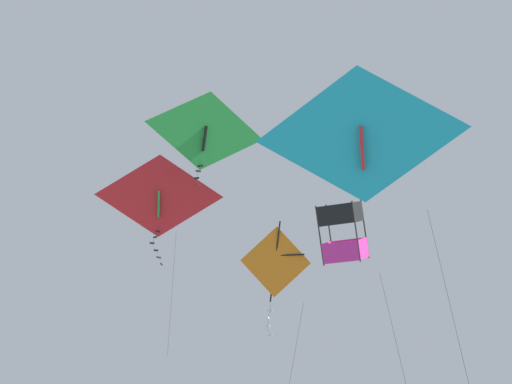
{
  "coord_description": "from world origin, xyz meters",
  "views": [
    {
      "loc": [
        8.64,
        16.06,
        12.48
      ],
      "look_at": [
        -4.51,
        0.21,
        20.38
      ],
      "focal_mm": 53.16,
      "sensor_mm": 36.0,
      "label": 1
    }
  ],
  "objects_px": {
    "kite_delta_far_centre": "(159,197)",
    "kite_diamond_upper_right": "(276,263)",
    "kite_delta_low_drifter": "(362,136)",
    "kite_box_near_left": "(343,233)",
    "kite_delta_highest": "(205,132)"
  },
  "relations": [
    {
      "from": "kite_delta_low_drifter",
      "to": "kite_diamond_upper_right",
      "type": "xyz_separation_m",
      "value": [
        -2.53,
        -5.9,
        -1.24
      ]
    },
    {
      "from": "kite_diamond_upper_right",
      "to": "kite_box_near_left",
      "type": "xyz_separation_m",
      "value": [
        1.14,
        3.87,
        -0.26
      ]
    },
    {
      "from": "kite_delta_low_drifter",
      "to": "kite_diamond_upper_right",
      "type": "height_order",
      "value": "kite_delta_low_drifter"
    },
    {
      "from": "kite_delta_far_centre",
      "to": "kite_box_near_left",
      "type": "xyz_separation_m",
      "value": [
        0.37,
        9.3,
        -3.74
      ]
    },
    {
      "from": "kite_delta_highest",
      "to": "kite_delta_far_centre",
      "type": "bearing_deg",
      "value": 99.97
    },
    {
      "from": "kite_delta_far_centre",
      "to": "kite_delta_highest",
      "type": "xyz_separation_m",
      "value": [
        0.6,
        3.56,
        1.1
      ]
    },
    {
      "from": "kite_diamond_upper_right",
      "to": "kite_delta_highest",
      "type": "xyz_separation_m",
      "value": [
        1.37,
        -1.88,
        4.57
      ]
    },
    {
      "from": "kite_delta_low_drifter",
      "to": "kite_box_near_left",
      "type": "relative_size",
      "value": 1.57
    },
    {
      "from": "kite_delta_far_centre",
      "to": "kite_diamond_upper_right",
      "type": "relative_size",
      "value": 0.99
    },
    {
      "from": "kite_diamond_upper_right",
      "to": "kite_delta_far_centre",
      "type": "bearing_deg",
      "value": 121.11
    },
    {
      "from": "kite_box_near_left",
      "to": "kite_delta_highest",
      "type": "bearing_deg",
      "value": 154.61
    },
    {
      "from": "kite_delta_far_centre",
      "to": "kite_delta_highest",
      "type": "relative_size",
      "value": 2.25
    },
    {
      "from": "kite_delta_far_centre",
      "to": "kite_diamond_upper_right",
      "type": "xyz_separation_m",
      "value": [
        -0.77,
        5.44,
        -3.47
      ]
    },
    {
      "from": "kite_delta_low_drifter",
      "to": "kite_box_near_left",
      "type": "distance_m",
      "value": 2.89
    },
    {
      "from": "kite_delta_low_drifter",
      "to": "kite_delta_highest",
      "type": "distance_m",
      "value": 8.54
    }
  ]
}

